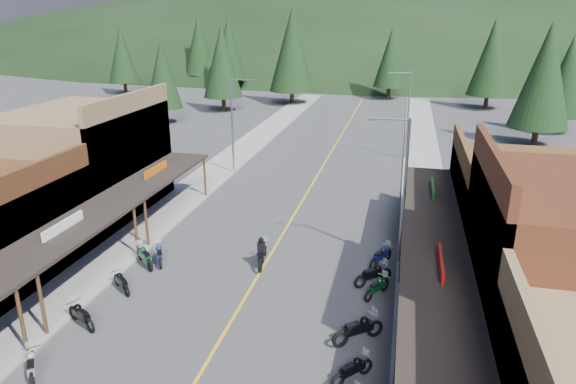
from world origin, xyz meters
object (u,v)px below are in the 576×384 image
Objects in this scene: bike_east_10 at (373,273)px; pine_0 at (122,55)px; pine_7 at (199,46)px; bike_west_7 at (81,314)px; bike_east_7 at (352,369)px; streetlight_1 at (234,122)px; pine_10 at (222,61)px; bike_west_6 at (31,364)px; pedestrian_east_b at (418,204)px; pine_11 at (545,75)px; streetlight_2 at (402,185)px; bike_west_10 at (160,254)px; bike_east_9 at (377,286)px; bike_east_11 at (381,255)px; shop_east_3 at (524,208)px; rider_on_bike at (262,253)px; bike_west_8 at (121,281)px; pine_8 at (162,75)px; pine_3 at (391,57)px; shop_west_3 at (86,162)px; pine_9 at (568,76)px; pedestrian_east_a at (413,346)px; pine_2 at (292,49)px; streetlight_3 at (407,111)px; bike_east_8 at (358,328)px; bike_west_9 at (145,255)px; pine_4 at (492,57)px; pine_1 at (229,48)px.

pine_0 is at bearing 178.35° from bike_east_10.
bike_west_7 is (25.80, -77.20, -6.65)m from pine_7.
streetlight_1 is at bearing 159.39° from bike_east_7.
bike_west_6 is at bearing -77.62° from pine_10.
pine_0 is at bearing 79.76° from bike_west_6.
pine_11 is at bearing -146.03° from pedestrian_east_b.
bike_west_10 is at bearing -166.94° from streetlight_2.
bike_east_9 is 0.92× the size of bike_east_11.
shop_east_3 is at bearing -11.17° from bike_west_10.
bike_east_11 is at bearing 46.53° from pedestrian_east_b.
bike_west_8 is at bearing -152.65° from rider_on_bike.
pine_11 is (42.00, -2.00, 1.21)m from pine_8.
bike_east_7 is (11.25, -7.21, 0.00)m from bike_west_10.
rider_on_bike is at bearing -139.63° from bike_east_11.
shop_east_3 is 5.65× the size of bike_west_10.
bike_west_6 is at bearing -98.08° from pine_3.
pine_11 is at bearing 38.32° from shop_west_3.
pine_9 is 4.53× the size of rider_on_bike.
bike_west_7 is 13.98m from pedestrian_east_a.
pine_2 is at bearing 146.31° from pine_11.
streetlight_1 reaches higher than bike_west_6.
streetlight_3 is at bearing -19.05° from pine_8.
pine_10 reaches higher than bike_east_8.
pine_7 is 64.40m from pine_11.
bike_east_10 is (11.90, 9.86, 0.06)m from bike_west_6.
streetlight_3 is at bearing 90.00° from streetlight_2.
bike_west_6 reaches higher than bike_east_9.
bike_east_10 is at bearing -34.47° from bike_west_8.
pine_2 is 62.00m from pedestrian_east_a.
pine_11 is (38.00, -12.00, 0.40)m from pine_10.
bike_east_9 is (46.13, -57.80, -5.94)m from pine_0.
bike_west_8 is at bearing -125.84° from pine_11.
pine_2 is 54.04m from bike_west_9.
pine_3 is 68.40m from bike_east_7.
streetlight_3 reaches higher than bike_east_11.
pine_4 is 60.83m from bike_west_9.
bike_west_8 is (17.93, -68.10, -6.70)m from pine_1.
pine_7 reaches higher than streetlight_1.
bike_west_10 is at bearing 50.31° from bike_west_6.
streetlight_2 is 7.94m from pedestrian_east_b.
pedestrian_east_a is (1.63, -8.52, 0.50)m from bike_east_11.
streetlight_2 is 16.52m from bike_west_7.
pine_11 is at bearing 3.83° from bike_west_8.
bike_west_7 is 1.08× the size of bike_east_9.
streetlight_3 is 4.77× the size of pedestrian_east_b.
pine_0 reaches higher than streetlight_1.
pine_9 is at bearing -146.60° from pedestrian_east_b.
bike_west_7 is (11.80, -51.20, -6.19)m from pine_10.
bike_east_8 is at bearing -88.60° from pine_3.
pine_7 is 81.58m from bike_east_9.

